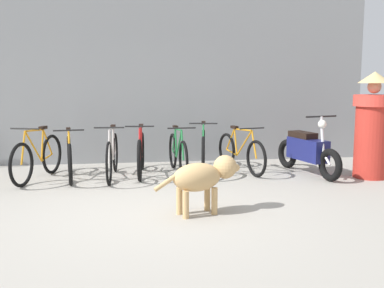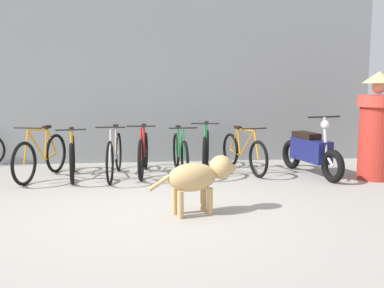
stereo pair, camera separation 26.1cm
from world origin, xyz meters
TOP-DOWN VIEW (x-y plane):
  - ground_plane at (0.00, 0.00)m, footprint 60.00×60.00m
  - shop_wall_back at (0.00, 3.43)m, footprint 8.95×0.20m
  - bicycle_0 at (-1.67, 2.01)m, footprint 0.59×1.61m
  - bicycle_1 at (-1.18, 2.03)m, footprint 0.46×1.62m
  - bicycle_2 at (-0.49, 1.98)m, footprint 0.46×1.75m
  - bicycle_3 at (-0.02, 2.16)m, footprint 0.46×1.63m
  - bicycle_4 at (0.60, 2.17)m, footprint 0.46×1.64m
  - bicycle_5 at (1.05, 2.24)m, footprint 0.46×1.72m
  - bicycle_6 at (1.71, 2.25)m, footprint 0.55×1.65m
  - motorcycle at (2.77, 1.83)m, footprint 0.61×1.71m
  - stray_dog at (0.66, -0.18)m, footprint 1.10×0.54m
  - person_in_robes at (3.69, 1.43)m, footprint 0.88×0.88m

SIDE VIEW (x-z plane):
  - ground_plane at x=0.00m, z-range 0.00..0.00m
  - bicycle_6 at x=1.71m, z-range -0.07..0.73m
  - bicycle_1 at x=-1.18m, z-range -0.08..0.76m
  - bicycle_4 at x=0.60m, z-range -0.07..0.76m
  - bicycle_3 at x=-0.02m, z-range -0.08..0.79m
  - bicycle_0 at x=-1.67m, z-range -0.08..0.79m
  - bicycle_2 at x=-0.49m, z-range -0.07..0.80m
  - bicycle_5 at x=1.05m, z-range -0.08..0.81m
  - motorcycle at x=2.77m, z-range -0.11..0.91m
  - stray_dog at x=0.66m, z-range 0.11..0.80m
  - person_in_robes at x=3.69m, z-range 0.00..1.73m
  - shop_wall_back at x=0.00m, z-range 0.00..3.32m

